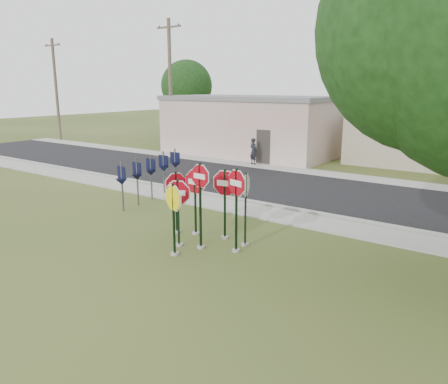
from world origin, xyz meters
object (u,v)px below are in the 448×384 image
Objects in this scene: stop_sign_center at (200,195)px; pedestrian at (254,151)px; stop_sign_yellow at (174,210)px; stop_sign_left at (178,204)px; utility_pole_near at (170,85)px.

stop_sign_center is 1.67× the size of pedestrian.
stop_sign_yellow is 0.76m from stop_sign_left.
stop_sign_center is 20.22m from utility_pole_near.
stop_sign_yellow is (-0.28, -0.89, -0.34)m from stop_sign_center.
stop_sign_center is at bearing -44.99° from utility_pole_near.
utility_pole_near reaches higher than stop_sign_center.
stop_sign_left is (-0.68, -0.25, -0.35)m from stop_sign_center.
stop_sign_center reaches higher than stop_sign_left.
stop_sign_yellow reaches higher than stop_sign_left.
stop_sign_yellow is at bearing -58.19° from stop_sign_left.
pedestrian is (7.63, -0.77, -4.08)m from utility_pole_near.
stop_sign_yellow is 1.01× the size of stop_sign_left.
stop_sign_left is 1.36× the size of pedestrian.
stop_sign_yellow is 15.53m from pedestrian.
utility_pole_near is at bearing 12.32° from pedestrian.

